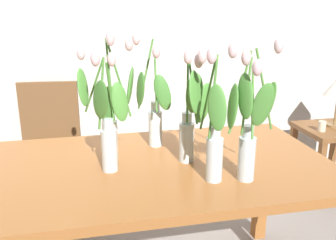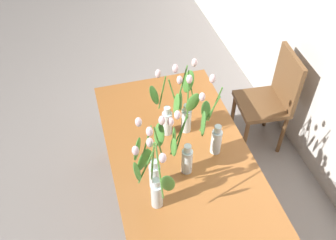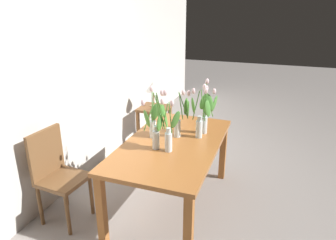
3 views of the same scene
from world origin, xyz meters
name	(u,v)px [view 1 (image 1 of 3)]	position (x,y,z in m)	size (l,w,h in m)	color
room_wall_rear	(122,17)	(0.00, 1.28, 1.35)	(9.00, 0.10, 2.70)	beige
dining_table	(154,182)	(0.00, 0.00, 0.65)	(1.60, 0.90, 0.74)	#A3602D
tulip_vase_0	(212,137)	(0.19, -0.22, 0.93)	(0.14, 0.22, 0.54)	silver
tulip_vase_1	(110,115)	(-0.18, 0.09, 0.95)	(0.27, 0.20, 0.58)	silver
tulip_vase_2	(250,126)	(0.33, -0.25, 0.97)	(0.23, 0.23, 0.56)	silver
tulip_vase_3	(154,113)	(0.04, 0.20, 0.92)	(0.18, 0.17, 0.57)	silver
tulip_vase_4	(108,131)	(-0.20, -0.03, 0.92)	(0.12, 0.25, 0.51)	silver
tulip_vase_5	(190,126)	(0.15, -0.03, 0.92)	(0.13, 0.16, 0.51)	silver
dining_chair	(49,143)	(-0.56, 0.98, 0.52)	(0.43, 0.43, 0.93)	brown
side_table	(329,142)	(1.50, 0.81, 0.43)	(0.44, 0.44, 0.55)	brown
pillar_candle	(322,126)	(1.37, 0.75, 0.59)	(0.06, 0.06, 0.07)	beige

